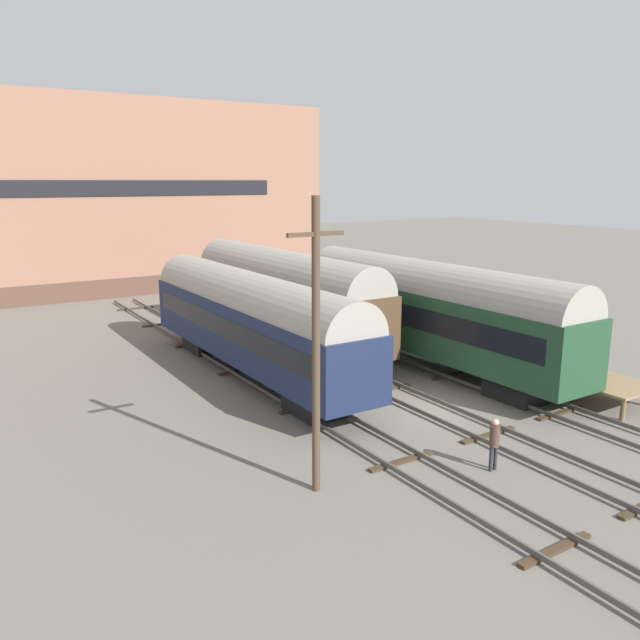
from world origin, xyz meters
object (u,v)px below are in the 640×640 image
(train_car_brown, at_px, (283,292))
(train_car_green, at_px, (428,307))
(train_car_navy, at_px, (250,318))
(bench, at_px, (584,361))
(person_worker, at_px, (494,440))
(utility_pole, at_px, (316,345))

(train_car_brown, distance_m, train_car_green, 8.46)
(train_car_navy, distance_m, bench, 15.04)
(train_car_green, distance_m, bench, 7.53)
(bench, xyz_separation_m, person_worker, (-9.17, -3.23, -0.38))
(train_car_green, bearing_deg, bench, -64.91)
(train_car_green, height_order, utility_pole, utility_pole)
(bench, height_order, person_worker, bench)
(train_car_navy, xyz_separation_m, train_car_brown, (4.08, 4.24, 0.23))
(person_worker, bearing_deg, train_car_brown, 83.54)
(person_worker, xyz_separation_m, utility_pole, (-5.48, 1.95, 3.46))
(utility_pole, bearing_deg, bench, 4.98)
(train_car_navy, height_order, train_car_green, train_car_green)
(train_car_brown, bearing_deg, train_car_navy, -133.94)
(bench, relative_size, utility_pole, 0.16)
(person_worker, bearing_deg, bench, 19.39)
(bench, distance_m, person_worker, 9.72)
(train_car_green, xyz_separation_m, bench, (3.12, -6.67, -1.59))
(train_car_brown, relative_size, train_car_green, 0.96)
(train_car_green, relative_size, person_worker, 10.05)
(train_car_navy, distance_m, utility_pole, 11.73)
(train_car_brown, relative_size, person_worker, 9.61)
(person_worker, bearing_deg, utility_pole, 160.43)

